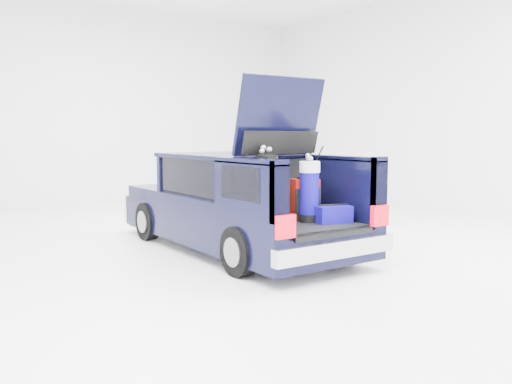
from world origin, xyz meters
TOP-DOWN VIEW (x-y plane):
  - ground at (0.00, 0.00)m, footprint 14.00×14.00m
  - car at (-0.00, 0.11)m, footprint 1.87×4.65m
  - red_suitcase at (0.24, -1.31)m, footprint 0.39×0.32m
  - black_golf_bag at (-0.34, -1.22)m, footprint 0.29×0.37m
  - blue_golf_bag at (0.18, -1.46)m, footprint 0.29×0.29m
  - blue_duffel at (0.39, -1.67)m, footprint 0.51×0.39m

SIDE VIEW (x-z plane):
  - ground at x=0.00m, z-range 0.00..0.00m
  - car at x=0.00m, z-range -0.56..1.91m
  - blue_duffel at x=0.39m, z-range 0.59..0.83m
  - red_suitcase at x=0.24m, z-range 0.58..1.16m
  - blue_golf_bag at x=0.18m, z-range 0.56..1.44m
  - black_golf_bag at x=-0.34m, z-range 0.55..1.53m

